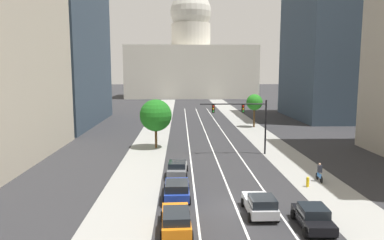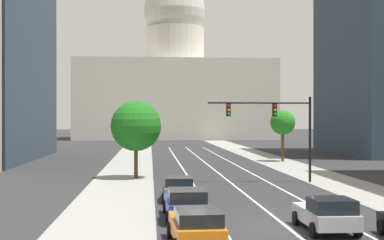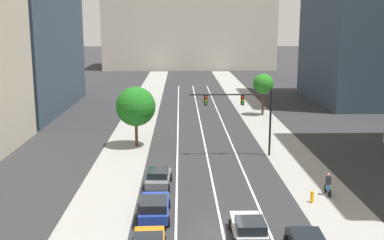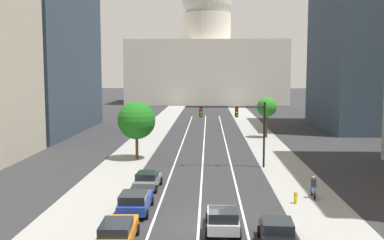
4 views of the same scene
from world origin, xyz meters
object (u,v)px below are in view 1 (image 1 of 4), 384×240
(traffic_signal_mast, at_px, (245,115))
(fire_hydrant, at_px, (308,182))
(car_blue, at_px, (177,189))
(car_gray, at_px, (177,168))
(car_black, at_px, (313,217))
(car_silver, at_px, (260,204))
(street_tree_mid_left, at_px, (156,115))
(street_tree_near_right, at_px, (254,102))
(capitol_building, at_px, (191,62))
(car_orange, at_px, (176,219))
(cyclist, at_px, (320,172))

(traffic_signal_mast, xyz_separation_m, fire_hydrant, (3.33, -12.56, -4.28))
(car_blue, xyz_separation_m, traffic_signal_mast, (8.02, 15.09, 3.96))
(car_blue, bearing_deg, car_gray, -0.60)
(car_gray, xyz_separation_m, car_black, (8.79, -12.01, 0.01))
(car_silver, height_order, street_tree_mid_left, street_tree_mid_left)
(car_black, xyz_separation_m, street_tree_near_right, (4.67, 41.58, 3.68))
(capitol_building, distance_m, car_gray, 105.37)
(capitol_building, xyz_separation_m, car_silver, (1.46, -114.32, -12.61))
(traffic_signal_mast, bearing_deg, street_tree_near_right, 75.38)
(capitol_building, distance_m, street_tree_near_right, 76.01)
(car_gray, height_order, car_black, car_black)
(capitol_building, height_order, car_blue, capitol_building)
(car_blue, distance_m, car_orange, 5.89)
(fire_hydrant, xyz_separation_m, street_tree_near_right, (2.10, 33.39, 3.96))
(capitol_building, bearing_deg, cyclist, -85.41)
(car_orange, xyz_separation_m, street_tree_mid_left, (-2.89, 24.90, 3.49))
(capitol_building, relative_size, car_gray, 11.62)
(street_tree_mid_left, bearing_deg, cyclist, -43.40)
(car_silver, distance_m, street_tree_near_right, 40.27)
(car_orange, bearing_deg, street_tree_near_right, -20.02)
(car_gray, distance_m, car_black, 14.88)
(car_gray, xyz_separation_m, fire_hydrant, (11.36, -3.81, -0.27))
(car_blue, xyz_separation_m, fire_hydrant, (11.35, 2.53, -0.32))
(capitol_building, bearing_deg, car_silver, -89.27)
(car_silver, relative_size, car_blue, 0.89)
(traffic_signal_mast, bearing_deg, car_black, -87.89)
(capitol_building, height_order, traffic_signal_mast, capitol_building)
(car_gray, bearing_deg, car_black, -141.04)
(car_silver, height_order, cyclist, cyclist)
(street_tree_near_right, bearing_deg, car_orange, -107.83)
(capitol_building, height_order, fire_hydrant, capitol_building)
(car_blue, distance_m, fire_hydrant, 11.63)
(car_black, relative_size, traffic_signal_mast, 0.52)
(capitol_building, relative_size, cyclist, 27.70)
(capitol_building, height_order, street_tree_mid_left, capitol_building)
(car_blue, bearing_deg, capitol_building, -2.92)
(car_silver, bearing_deg, street_tree_near_right, -10.81)
(capitol_building, xyz_separation_m, street_tree_mid_left, (-7.27, -91.85, -9.11))
(traffic_signal_mast, bearing_deg, fire_hydrant, -75.14)
(traffic_signal_mast, distance_m, street_tree_near_right, 21.53)
(car_orange, height_order, street_tree_near_right, street_tree_near_right)
(car_orange, bearing_deg, car_silver, -69.63)
(car_gray, relative_size, car_blue, 0.89)
(car_silver, distance_m, fire_hydrant, 8.14)
(street_tree_mid_left, bearing_deg, capitol_building, 85.47)
(car_blue, distance_m, cyclist, 13.57)
(car_gray, relative_size, street_tree_near_right, 0.70)
(fire_hydrant, bearing_deg, car_black, -107.40)
(car_blue, relative_size, cyclist, 2.67)
(car_gray, bearing_deg, fire_hydrant, -105.80)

